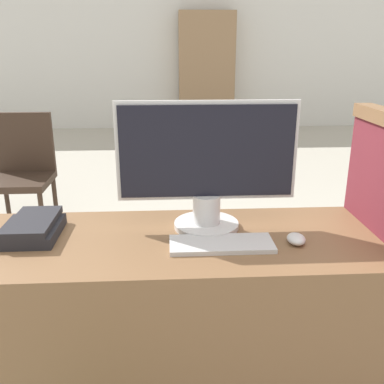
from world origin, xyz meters
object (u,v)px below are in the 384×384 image
at_px(keyboard, 221,244).
at_px(far_chair, 22,168).
at_px(book_stack, 32,228).
at_px(monitor, 207,166).
at_px(mouse, 296,239).

relative_size(keyboard, far_chair, 0.38).
bearing_deg(far_chair, book_stack, -41.47).
distance_m(book_stack, far_chair, 1.88).
relative_size(monitor, far_chair, 0.71).
relative_size(mouse, far_chair, 0.09).
height_order(book_stack, far_chair, far_chair).
bearing_deg(far_chair, monitor, -24.73).
relative_size(keyboard, mouse, 4.40).
height_order(monitor, mouse, monitor).
distance_m(keyboard, book_stack, 0.68).
xyz_separation_m(keyboard, book_stack, (-0.67, 0.12, 0.02)).
bearing_deg(book_stack, far_chair, 109.23).
bearing_deg(mouse, far_chair, 129.38).
distance_m(monitor, far_chair, 2.17).
xyz_separation_m(monitor, book_stack, (-0.63, -0.04, -0.21)).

